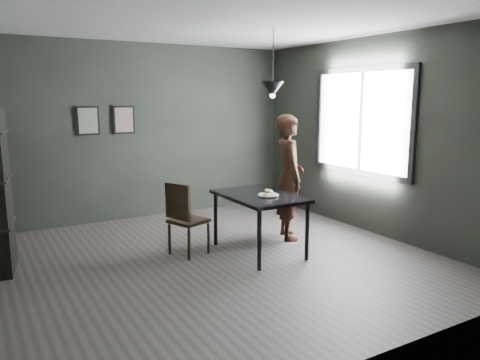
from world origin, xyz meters
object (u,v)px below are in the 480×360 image
cafe_table (259,201)px  wood_chair (184,215)px  pendant_lamp (273,89)px  white_plate (268,196)px  woman (289,177)px

cafe_table → wood_chair: bearing=157.7°
cafe_table → wood_chair: size_ratio=1.30×
wood_chair → pendant_lamp: pendant_lamp is taller
cafe_table → white_plate: white_plate is taller
white_plate → wood_chair: bearing=151.9°
white_plate → woman: woman is taller
wood_chair → pendant_lamp: 1.91m
white_plate → pendant_lamp: pendant_lamp is taller
cafe_table → pendant_lamp: bearing=21.8°
woman → pendant_lamp: bearing=138.9°
white_plate → woman: size_ratio=0.13×
pendant_lamp → woman: bearing=27.8°
white_plate → pendant_lamp: bearing=48.9°
woman → wood_chair: bearing=110.3°
white_plate → cafe_table: bearing=109.2°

